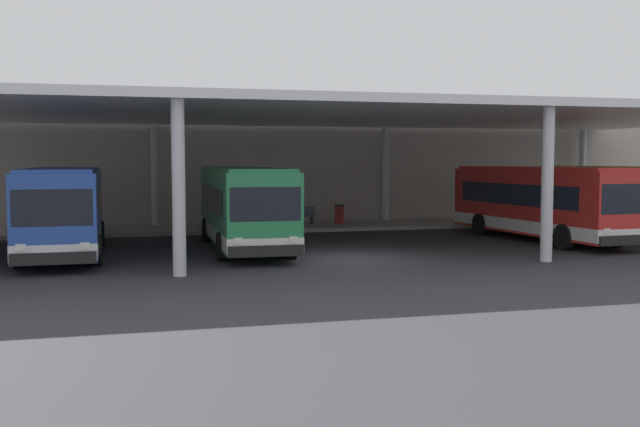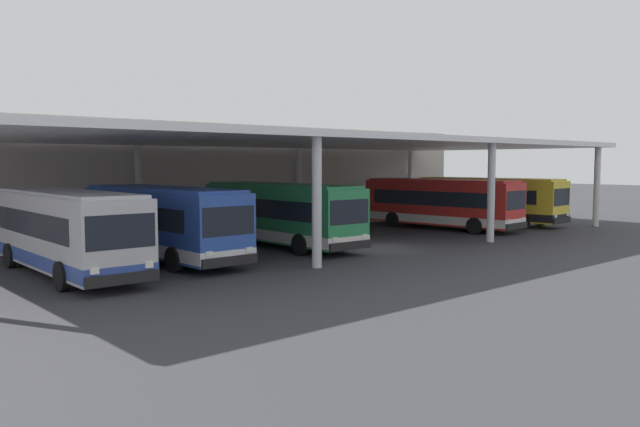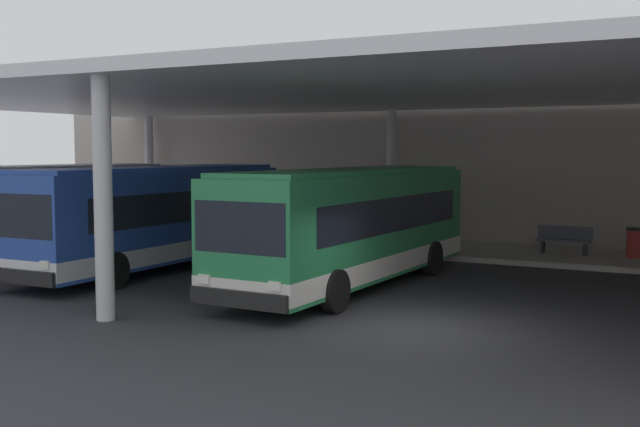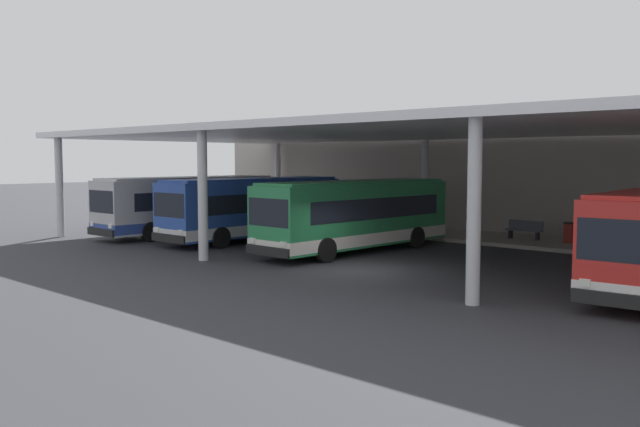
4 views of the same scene
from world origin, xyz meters
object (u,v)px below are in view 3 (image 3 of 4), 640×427
(bus_second_bay, at_px, (155,216))
(bench_waiting, at_px, (564,239))
(bus_nearest_bay, at_px, (32,212))
(trash_bin, at_px, (634,243))
(bus_middle_bay, at_px, (352,225))

(bus_second_bay, bearing_deg, bench_waiting, 37.68)
(bus_second_bay, xyz_separation_m, bench_waiting, (10.70, 8.27, -0.99))
(bus_nearest_bay, height_order, trash_bin, bus_nearest_bay)
(bus_middle_bay, xyz_separation_m, trash_bin, (6.28, 8.15, -0.98))
(bus_nearest_bay, xyz_separation_m, bus_middle_bay, (11.04, 0.93, 0.00))
(trash_bin, bearing_deg, bus_middle_bay, -127.61)
(bus_second_bay, xyz_separation_m, trash_bin, (12.90, 8.29, -0.98))
(bus_nearest_bay, relative_size, trash_bin, 10.78)
(bus_middle_bay, bearing_deg, bus_second_bay, -178.79)
(bus_middle_bay, height_order, trash_bin, bus_middle_bay)
(bus_nearest_bay, xyz_separation_m, bench_waiting, (15.12, 9.06, -0.99))
(bus_nearest_bay, xyz_separation_m, trash_bin, (17.32, 9.08, -0.98))
(bus_nearest_bay, distance_m, bench_waiting, 17.66)
(bench_waiting, xyz_separation_m, trash_bin, (2.20, 0.02, 0.01))
(trash_bin, bearing_deg, bus_nearest_bay, -152.33)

